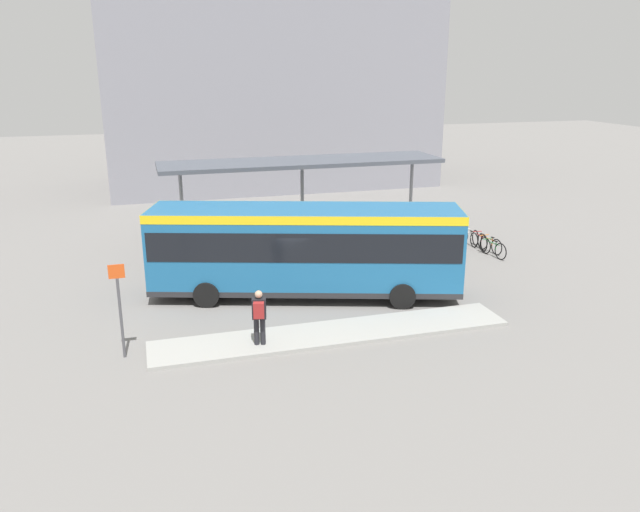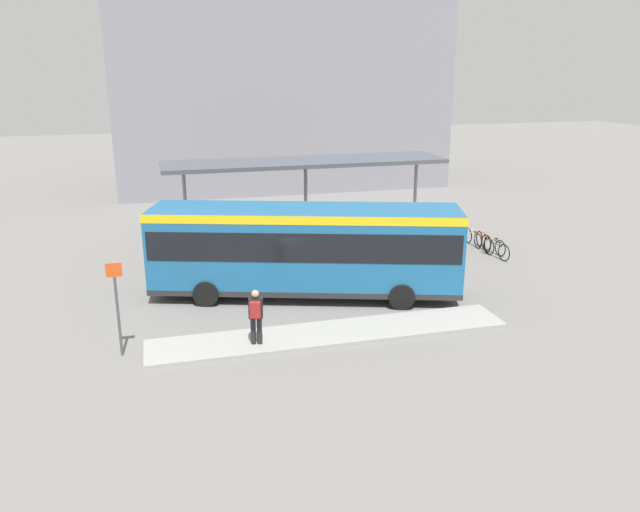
{
  "view_description": "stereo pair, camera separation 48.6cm",
  "coord_description": "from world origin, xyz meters",
  "views": [
    {
      "loc": [
        -5.49,
        -20.57,
        8.06
      ],
      "look_at": [
        0.55,
        0.0,
        1.46
      ],
      "focal_mm": 35.0,
      "sensor_mm": 36.0,
      "label": 1
    },
    {
      "loc": [
        -5.02,
        -20.7,
        8.06
      ],
      "look_at": [
        0.55,
        0.0,
        1.46
      ],
      "focal_mm": 35.0,
      "sensor_mm": 36.0,
      "label": 2
    }
  ],
  "objects": [
    {
      "name": "curb_island",
      "position": [
        -0.08,
        -3.6,
        0.06
      ],
      "size": [
        11.24,
        1.8,
        0.12
      ],
      "color": "#9E9E99",
      "rests_on": "ground_plane"
    },
    {
      "name": "bicycle_white",
      "position": [
        9.07,
        4.36,
        0.36
      ],
      "size": [
        0.48,
        1.65,
        0.71
      ],
      "rotation": [
        0.0,
        0.0,
        1.56
      ],
      "color": "black",
      "rests_on": "ground_plane"
    },
    {
      "name": "ground_plane",
      "position": [
        0.0,
        0.0,
        0.0
      ],
      "size": [
        120.0,
        120.0,
        0.0
      ],
      "primitive_type": "plane",
      "color": "slate"
    },
    {
      "name": "bicycle_red",
      "position": [
        9.24,
        3.7,
        0.37
      ],
      "size": [
        0.48,
        1.71,
        0.74
      ],
      "rotation": [
        0.0,
        0.0,
        1.43
      ],
      "color": "black",
      "rests_on": "ground_plane"
    },
    {
      "name": "platform_sign",
      "position": [
        -6.3,
        -3.35,
        1.56
      ],
      "size": [
        0.44,
        0.08,
        2.8
      ],
      "color": "#4C4C51",
      "rests_on": "ground_plane"
    },
    {
      "name": "station_building",
      "position": [
        3.62,
        23.15,
        8.15
      ],
      "size": [
        21.66,
        10.47,
        16.3
      ],
      "color": "gray",
      "rests_on": "ground_plane"
    },
    {
      "name": "potted_planter_near_shelter",
      "position": [
        0.18,
        4.72,
        0.68
      ],
      "size": [
        0.85,
        0.85,
        1.3
      ],
      "color": "slate",
      "rests_on": "ground_plane"
    },
    {
      "name": "station_shelter",
      "position": [
        1.71,
        6.87,
        3.73
      ],
      "size": [
        12.88,
        2.98,
        3.9
      ],
      "color": "#4C515B",
      "rests_on": "ground_plane"
    },
    {
      "name": "bicycle_green",
      "position": [
        9.12,
        2.37,
        0.38
      ],
      "size": [
        0.48,
        1.74,
        0.76
      ],
      "rotation": [
        0.0,
        0.0,
        1.73
      ],
      "color": "black",
      "rests_on": "ground_plane"
    },
    {
      "name": "pedestrian_waiting",
      "position": [
        -2.45,
        -3.89,
        1.09
      ],
      "size": [
        0.45,
        0.49,
        1.69
      ],
      "rotation": [
        0.0,
        0.0,
        1.34
      ],
      "color": "#232328",
      "rests_on": "curb_island"
    },
    {
      "name": "bicycle_orange",
      "position": [
        9.35,
        3.03,
        0.37
      ],
      "size": [
        0.48,
        1.71,
        0.74
      ],
      "rotation": [
        0.0,
        0.0,
        1.7
      ],
      "color": "black",
      "rests_on": "ground_plane"
    },
    {
      "name": "city_bus",
      "position": [
        0.01,
        -0.0,
        1.9
      ],
      "size": [
        11.15,
        5.61,
        3.25
      ],
      "rotation": [
        0.0,
        0.0,
        -0.31
      ],
      "color": "#1E6093",
      "rests_on": "ground_plane"
    }
  ]
}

